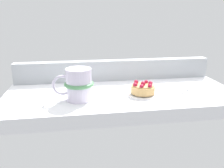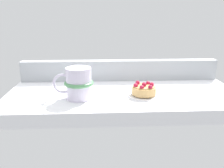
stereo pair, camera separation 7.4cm
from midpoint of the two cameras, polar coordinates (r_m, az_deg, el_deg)
ground_plane at (r=81.13cm, az=5.35°, el=-3.43°), size 78.04×33.76×4.31cm
window_rail_back at (r=93.47cm, az=4.18°, el=3.32°), size 76.48×3.87×7.91cm
dessert_plate at (r=77.55cm, az=10.38°, el=-2.68°), size 10.10×10.10×0.73cm
raspberry_tart at (r=76.92cm, az=10.46°, el=-1.35°), size 7.77×7.77×3.89cm
coffee_mug at (r=73.04cm, az=-5.34°, el=0.13°), size 12.65×9.09×9.93cm
dessert_fork at (r=86.44cm, az=22.25°, el=-1.65°), size 16.10×9.34×0.60cm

